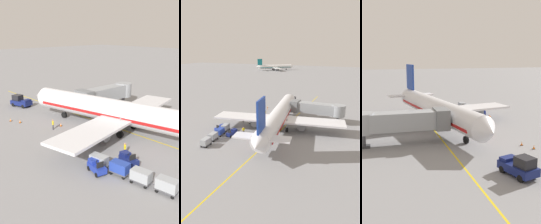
{
  "view_description": "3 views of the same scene",
  "coord_description": "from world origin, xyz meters",
  "views": [
    {
      "loc": [
        -31.34,
        -25.41,
        15.45
      ],
      "look_at": [
        -3.73,
        4.06,
        2.97
      ],
      "focal_mm": 42.11,
      "sensor_mm": 36.0,
      "label": 1
    },
    {
      "loc": [
        16.7,
        -43.54,
        18.23
      ],
      "look_at": [
        -3.71,
        2.0,
        3.37
      ],
      "focal_mm": 33.89,
      "sensor_mm": 36.0,
      "label": 2
    },
    {
      "loc": [
        9.55,
        50.62,
        12.98
      ],
      "look_at": [
        -2.97,
        3.65,
        3.15
      ],
      "focal_mm": 46.42,
      "sensor_mm": 36.0,
      "label": 3
    }
  ],
  "objects": [
    {
      "name": "ground_plane",
      "position": [
        0.0,
        0.0,
        0.0
      ],
      "size": [
        400.0,
        400.0,
        0.0
      ],
      "primitive_type": "plane",
      "color": "gray"
    },
    {
      "name": "gate_lead_in_line",
      "position": [
        0.0,
        0.0,
        0.0
      ],
      "size": [
        0.24,
        80.0,
        0.01
      ],
      "primitive_type": "cube",
      "color": "gold",
      "rests_on": "ground"
    },
    {
      "name": "parked_airliner",
      "position": [
        -0.91,
        0.41,
        3.19
      ],
      "size": [
        30.44,
        37.18,
        10.63
      ],
      "color": "silver",
      "rests_on": "ground"
    },
    {
      "name": "jet_bridge",
      "position": [
        6.12,
        9.71,
        3.45
      ],
      "size": [
        13.94,
        3.5,
        4.98
      ],
      "color": "#93999E",
      "rests_on": "ground"
    },
    {
      "name": "pushback_tractor",
      "position": [
        -5.02,
        24.2,
        1.1
      ],
      "size": [
        3.33,
        4.84,
        2.4
      ],
      "color": "navy",
      "rests_on": "ground"
    },
    {
      "name": "baggage_tug_lead",
      "position": [
        -8.48,
        -7.83,
        0.71
      ],
      "size": [
        1.74,
        2.7,
        1.62
      ],
      "color": "navy",
      "rests_on": "ground"
    },
    {
      "name": "baggage_tug_trailing",
      "position": [
        -8.12,
        1.52,
        0.71
      ],
      "size": [
        1.79,
        2.71,
        1.62
      ],
      "color": "silver",
      "rests_on": "ground"
    },
    {
      "name": "baggage_tug_spare",
      "position": [
        -12.55,
        -6.5,
        0.71
      ],
      "size": [
        1.79,
        2.71,
        1.62
      ],
      "color": "#1E339E",
      "rests_on": "ground"
    },
    {
      "name": "baggage_cart_front",
      "position": [
        -11.59,
        -5.95,
        0.95
      ],
      "size": [
        1.56,
        2.96,
        1.58
      ],
      "color": "#4C4C51",
      "rests_on": "ground"
    },
    {
      "name": "baggage_cart_second_in_train",
      "position": [
        -11.07,
        -8.71,
        0.95
      ],
      "size": [
        1.56,
        2.96,
        1.58
      ],
      "color": "#4C4C51",
      "rests_on": "ground"
    },
    {
      "name": "baggage_cart_third_in_train",
      "position": [
        -10.79,
        -11.39,
        0.95
      ],
      "size": [
        1.56,
        2.96,
        1.58
      ],
      "color": "#4C4C51",
      "rests_on": "ground"
    },
    {
      "name": "baggage_cart_tail_end",
      "position": [
        -10.31,
        -14.18,
        0.95
      ],
      "size": [
        1.56,
        2.96,
        1.58
      ],
      "color": "#4C4C51",
      "rests_on": "ground"
    },
    {
      "name": "ground_crew_wing_walker",
      "position": [
        -8.13,
        8.1,
        0.95
      ],
      "size": [
        0.42,
        0.68,
        1.69
      ],
      "color": "#232328",
      "rests_on": "ground"
    },
    {
      "name": "ground_crew_loader",
      "position": [
        -11.05,
        0.99,
        0.95
      ],
      "size": [
        0.58,
        0.57,
        1.69
      ],
      "color": "#232328",
      "rests_on": "ground"
    },
    {
      "name": "ground_crew_marshaller",
      "position": [
        -6.78,
        -5.9,
        0.95
      ],
      "size": [
        0.59,
        0.56,
        1.69
      ],
      "color": "#232328",
      "rests_on": "ground"
    },
    {
      "name": "safety_cone_nose_left",
      "position": [
        -10.49,
        14.7,
        0.29
      ],
      "size": [
        0.36,
        0.36,
        0.59
      ],
      "color": "black",
      "rests_on": "ground"
    },
    {
      "name": "safety_cone_nose_right",
      "position": [
        -11.34,
        16.59,
        0.29
      ],
      "size": [
        0.36,
        0.36,
        0.59
      ],
      "color": "black",
      "rests_on": "ground"
    },
    {
      "name": "safety_cone_wing_tip",
      "position": [
        -6.31,
        8.4,
        0.29
      ],
      "size": [
        0.36,
        0.36,
        0.59
      ],
      "color": "black",
      "rests_on": "ground"
    }
  ]
}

